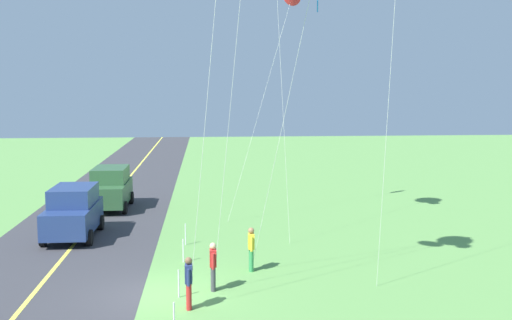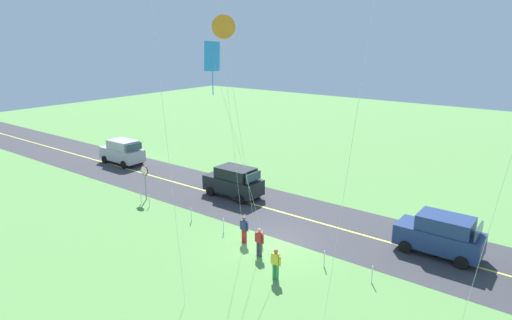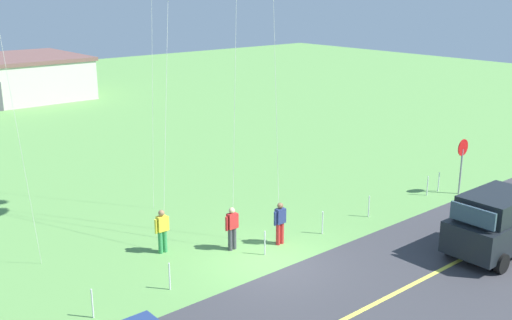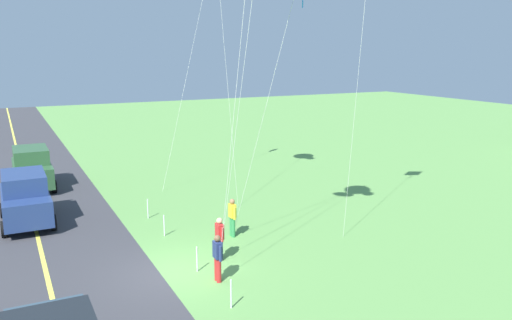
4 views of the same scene
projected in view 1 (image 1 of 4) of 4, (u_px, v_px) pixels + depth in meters
ground_plane at (157, 297)px, 19.76m from camera, size 120.00×120.00×0.10m
asphalt_road at (30, 299)px, 19.44m from camera, size 120.00×7.00×0.00m
road_centre_stripe at (30, 298)px, 19.44m from camera, size 120.00×0.16×0.00m
car_parked_west_far at (110, 188)px, 33.40m from camera, size 4.40×2.12×2.24m
car_parked_west_near at (73, 212)px, 27.12m from camera, size 4.40×2.12×2.24m
person_adult_near at (189, 281)px, 18.44m from camera, size 0.58×0.22×1.60m
person_adult_companion at (251, 248)px, 22.23m from camera, size 0.58×0.22×1.60m
person_child_watcher at (213, 265)px, 20.11m from camera, size 0.58×0.22×1.60m
fence_post_0 at (186, 234)px, 25.90m from camera, size 0.05×0.05×0.90m
fence_post_1 at (183, 251)px, 23.36m from camera, size 0.05×0.05×0.90m
fence_post_2 at (179, 284)px, 19.49m from camera, size 0.05×0.05×0.90m
fence_post_3 at (174, 318)px, 16.60m from camera, size 0.05×0.05×0.90m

